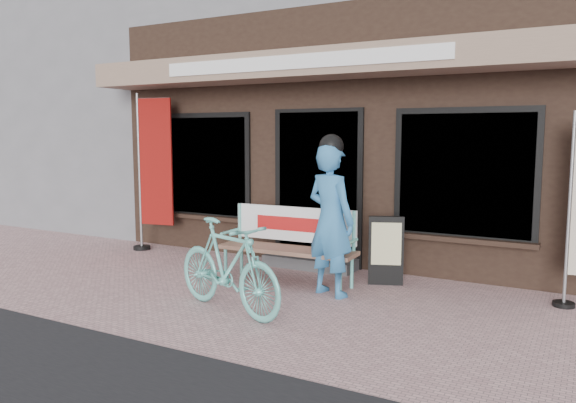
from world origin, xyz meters
The scene contains 8 objects.
ground centered at (0.00, 0.00, 0.00)m, with size 70.00×70.00×0.00m, color #CB9B9B.
storefront centered at (0.00, 4.96, 2.99)m, with size 7.00×6.77×6.00m.
neighbor_left_near centered at (-8.50, 5.50, 3.20)m, with size 10.00×7.00×6.40m, color slate.
bench centered at (0.14, 0.91, 0.55)m, with size 1.76×0.52×0.94m.
person centered at (0.80, 0.67, 0.91)m, with size 0.73×0.59×1.85m.
bicycle centered at (0.12, -0.41, 0.49)m, with size 0.46×1.62×0.97m, color #65C6BA.
nobori_red centered at (-2.68, 1.59, 1.28)m, with size 0.74×0.31×2.48m.
menu_stand centered at (1.22, 1.39, 0.44)m, with size 0.42×0.23×0.85m.
Camera 1 is at (3.42, -5.10, 1.85)m, focal length 35.00 mm.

